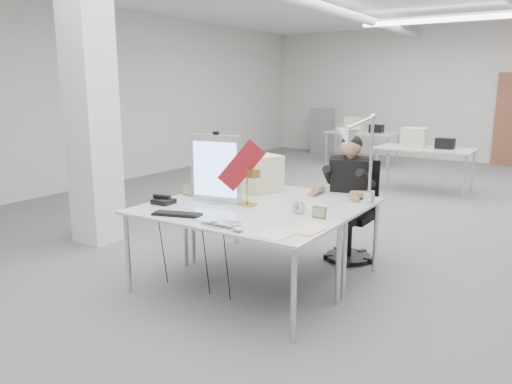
# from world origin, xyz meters

# --- Properties ---
(room_shell) EXTENTS (10.04, 14.04, 3.24)m
(room_shell) POSITION_xyz_m (0.04, 0.13, 1.69)
(room_shell) COLOR #5B5B5E
(room_shell) RESTS_ON ground
(desk_main) EXTENTS (1.80, 0.90, 0.02)m
(desk_main) POSITION_xyz_m (0.00, -2.50, 0.74)
(desk_main) COLOR silver
(desk_main) RESTS_ON room_shell
(desk_second) EXTENTS (1.80, 0.90, 0.02)m
(desk_second) POSITION_xyz_m (0.00, -1.60, 0.74)
(desk_second) COLOR silver
(desk_second) RESTS_ON room_shell
(bg_desk_a) EXTENTS (1.60, 0.80, 0.02)m
(bg_desk_a) POSITION_xyz_m (0.20, 3.00, 0.74)
(bg_desk_a) COLOR silver
(bg_desk_a) RESTS_ON room_shell
(bg_desk_b) EXTENTS (1.60, 0.80, 0.02)m
(bg_desk_b) POSITION_xyz_m (-1.80, 5.20, 0.74)
(bg_desk_b) COLOR silver
(bg_desk_b) RESTS_ON room_shell
(filing_cabinet) EXTENTS (0.45, 0.55, 1.20)m
(filing_cabinet) POSITION_xyz_m (-3.50, 6.65, 0.60)
(filing_cabinet) COLOR gray
(filing_cabinet) RESTS_ON room_shell
(office_chair) EXTENTS (0.68, 0.68, 1.17)m
(office_chair) POSITION_xyz_m (0.49, -1.02, 0.59)
(office_chair) COLOR black
(office_chair) RESTS_ON room_shell
(seated_person) EXTENTS (0.55, 0.63, 0.82)m
(seated_person) POSITION_xyz_m (0.49, -1.07, 0.90)
(seated_person) COLOR black
(seated_person) RESTS_ON office_chair
(monitor) EXTENTS (0.51, 0.13, 0.63)m
(monitor) POSITION_xyz_m (-0.37, -2.19, 1.07)
(monitor) COLOR silver
(monitor) RESTS_ON desk_main
(pennant) EXTENTS (0.41, 0.19, 0.47)m
(pennant) POSITION_xyz_m (-0.06, -2.22, 1.13)
(pennant) COLOR maroon
(pennant) RESTS_ON monitor
(keyboard) EXTENTS (0.44, 0.26, 0.02)m
(keyboard) POSITION_xyz_m (-0.36, -2.76, 0.77)
(keyboard) COLOR black
(keyboard) RESTS_ON desk_main
(laptop) EXTENTS (0.39, 0.27, 0.03)m
(laptop) POSITION_xyz_m (0.09, -2.84, 0.77)
(laptop) COLOR silver
(laptop) RESTS_ON desk_main
(mouse) EXTENTS (0.11, 0.09, 0.04)m
(mouse) POSITION_xyz_m (0.35, -2.87, 0.77)
(mouse) COLOR #ACACB1
(mouse) RESTS_ON desk_main
(bankers_lamp) EXTENTS (0.29, 0.18, 0.30)m
(bankers_lamp) POSITION_xyz_m (-0.07, -2.13, 0.91)
(bankers_lamp) COLOR #E3C947
(bankers_lamp) RESTS_ON desk_main
(desk_phone) EXTENTS (0.19, 0.17, 0.04)m
(desk_phone) POSITION_xyz_m (-0.74, -2.51, 0.78)
(desk_phone) COLOR black
(desk_phone) RESTS_ON desk_main
(picture_frame_left) EXTENTS (0.16, 0.07, 0.12)m
(picture_frame_left) POSITION_xyz_m (-0.79, -2.12, 0.82)
(picture_frame_left) COLOR #A37146
(picture_frame_left) RESTS_ON desk_main
(picture_frame_right) EXTENTS (0.13, 0.04, 0.10)m
(picture_frame_right) POSITION_xyz_m (0.69, -2.18, 0.80)
(picture_frame_right) COLOR #976D41
(picture_frame_right) RESTS_ON desk_main
(desk_clock) EXTENTS (0.11, 0.07, 0.11)m
(desk_clock) POSITION_xyz_m (0.47, -2.14, 0.81)
(desk_clock) COLOR #A4A4A9
(desk_clock) RESTS_ON desk_main
(paper_stack_a) EXTENTS (0.26, 0.34, 0.01)m
(paper_stack_a) POSITION_xyz_m (0.63, -2.76, 0.76)
(paper_stack_a) COLOR silver
(paper_stack_a) RESTS_ON desk_main
(paper_stack_b) EXTENTS (0.20, 0.26, 0.01)m
(paper_stack_b) POSITION_xyz_m (0.78, -2.56, 0.76)
(paper_stack_b) COLOR #ECDE8D
(paper_stack_b) RESTS_ON desk_main
(paper_stack_c) EXTENTS (0.26, 0.25, 0.01)m
(paper_stack_c) POSITION_xyz_m (0.76, -2.43, 0.76)
(paper_stack_c) COLOR silver
(paper_stack_c) RESTS_ON desk_main
(beige_monitor) EXTENTS (0.50, 0.48, 0.37)m
(beige_monitor) POSITION_xyz_m (-0.32, -1.54, 0.94)
(beige_monitor) COLOR beige
(beige_monitor) RESTS_ON desk_second
(architect_lamp) EXTENTS (0.40, 0.71, 0.86)m
(architect_lamp) POSITION_xyz_m (0.85, -1.73, 1.19)
(architect_lamp) COLOR #B5B6BA
(architect_lamp) RESTS_ON desk_second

